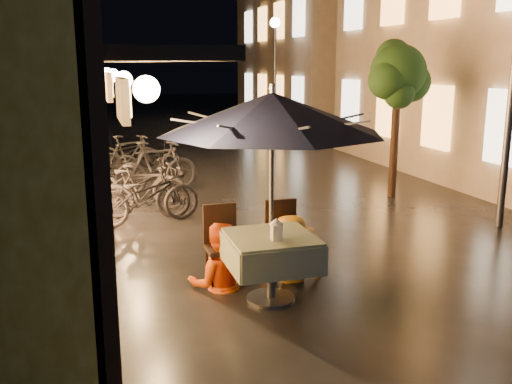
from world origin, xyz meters
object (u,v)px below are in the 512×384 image
object	(u,v)px
table_lantern	(276,228)
bicycle_0	(147,196)
patio_umbrella	(272,113)
cafe_table	(271,252)
person_orange	(218,224)
person_yellow	(291,217)

from	to	relation	value
table_lantern	bicycle_0	distance (m)	3.97
patio_umbrella	table_lantern	xyz separation A→B (m)	(0.00, -0.18, -1.23)
cafe_table	patio_umbrella	xyz separation A→B (m)	(0.00, -0.00, 1.56)
table_lantern	bicycle_0	bearing A→B (deg)	105.08
cafe_table	person_orange	bearing A→B (deg)	128.99
cafe_table	bicycle_0	world-z (taller)	bicycle_0
cafe_table	person_orange	xyz separation A→B (m)	(-0.48, 0.59, 0.20)
table_lantern	person_orange	world-z (taller)	person_orange
patio_umbrella	bicycle_0	world-z (taller)	patio_umbrella
person_yellow	cafe_table	bearing A→B (deg)	57.76
cafe_table	table_lantern	distance (m)	0.38
cafe_table	person_orange	distance (m)	0.79
patio_umbrella	bicycle_0	bearing A→B (deg)	105.80
cafe_table	person_yellow	xyz separation A→B (m)	(0.45, 0.59, 0.21)
person_orange	person_yellow	world-z (taller)	person_yellow
person_orange	person_yellow	bearing A→B (deg)	-171.78
person_yellow	bicycle_0	distance (m)	3.40
person_yellow	bicycle_0	size ratio (longest dim) A/B	0.86
patio_umbrella	person_orange	bearing A→B (deg)	128.99
cafe_table	patio_umbrella	size ratio (longest dim) A/B	0.40
table_lantern	bicycle_0	size ratio (longest dim) A/B	0.13
person_orange	bicycle_0	distance (m)	3.10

